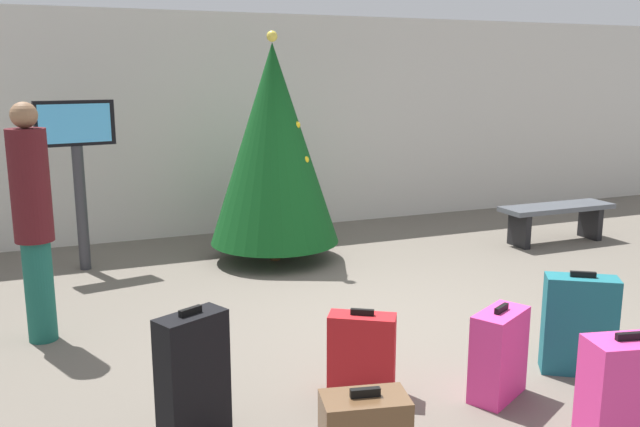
# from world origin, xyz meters

# --- Properties ---
(ground_plane) EXTENTS (16.00, 16.00, 0.00)m
(ground_plane) POSITION_xyz_m (0.00, 0.00, 0.00)
(ground_plane) COLOR #665E54
(back_wall) EXTENTS (16.00, 0.20, 2.87)m
(back_wall) POSITION_xyz_m (0.00, 4.02, 1.44)
(back_wall) COLOR beige
(back_wall) RESTS_ON ground_plane
(holiday_tree) EXTENTS (1.46, 1.46, 2.56)m
(holiday_tree) POSITION_xyz_m (-0.36, 2.37, 1.33)
(holiday_tree) COLOR #4C3319
(holiday_tree) RESTS_ON ground_plane
(flight_info_kiosk) EXTENTS (0.81, 0.22, 1.83)m
(flight_info_kiosk) POSITION_xyz_m (-2.40, 2.80, 1.26)
(flight_info_kiosk) COLOR #333338
(flight_info_kiosk) RESTS_ON ground_plane
(waiting_bench) EXTENTS (1.51, 0.44, 0.48)m
(waiting_bench) POSITION_xyz_m (3.20, 1.80, 0.36)
(waiting_bench) COLOR #4C5159
(waiting_bench) RESTS_ON ground_plane
(traveller_0) EXTENTS (0.40, 0.40, 1.90)m
(traveller_0) POSITION_xyz_m (-2.84, 0.83, 1.02)
(traveller_0) COLOR #19594C
(traveller_0) RESTS_ON ground_plane
(suitcase_1) EXTENTS (0.47, 0.39, 0.59)m
(suitcase_1) POSITION_xyz_m (-0.86, -0.96, 0.28)
(suitcase_1) COLOR #B2191E
(suitcase_1) RESTS_ON ground_plane
(suitcase_2) EXTENTS (0.49, 0.40, 0.63)m
(suitcase_2) POSITION_xyz_m (-0.05, -1.36, 0.30)
(suitcase_2) COLOR #E5388C
(suitcase_2) RESTS_ON ground_plane
(suitcase_3) EXTENTS (0.45, 0.34, 0.81)m
(suitcase_3) POSITION_xyz_m (-2.02, -1.12, 0.39)
(suitcase_3) COLOR black
(suitcase_3) RESTS_ON ground_plane
(suitcase_4) EXTENTS (0.47, 0.34, 0.76)m
(suitcase_4) POSITION_xyz_m (0.08, -2.25, 0.36)
(suitcase_4) COLOR #E5388C
(suitcase_4) RESTS_ON ground_plane
(suitcase_5) EXTENTS (0.53, 0.44, 0.75)m
(suitcase_5) POSITION_xyz_m (0.70, -1.26, 0.36)
(suitcase_5) COLOR #19606B
(suitcase_5) RESTS_ON ground_plane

